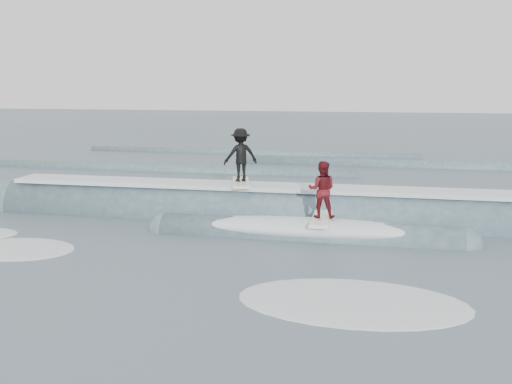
# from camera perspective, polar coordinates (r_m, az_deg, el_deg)

# --- Properties ---
(ground) EXTENTS (160.00, 160.00, 0.00)m
(ground) POSITION_cam_1_polar(r_m,az_deg,el_deg) (15.38, -2.65, -6.45)
(ground) COLOR #3A4B55
(ground) RESTS_ON ground
(breaking_wave) EXTENTS (20.60, 3.88, 2.20)m
(breaking_wave) POSITION_cam_1_polar(r_m,az_deg,el_deg) (19.23, 1.23, -2.77)
(breaking_wave) COLOR #37535D
(breaking_wave) RESTS_ON ground
(surfer_black) EXTENTS (1.34, 2.07, 1.90)m
(surfer_black) POSITION_cam_1_polar(r_m,az_deg,el_deg) (19.41, -1.55, 3.53)
(surfer_black) COLOR silver
(surfer_black) RESTS_ON ground
(surfer_red) EXTENTS (0.83, 2.01, 1.79)m
(surfer_red) POSITION_cam_1_polar(r_m,az_deg,el_deg) (16.91, 6.60, -0.08)
(surfer_red) COLOR white
(surfer_red) RESTS_ON ground
(whitewater) EXTENTS (14.57, 5.62, 0.10)m
(whitewater) POSITION_cam_1_polar(r_m,az_deg,el_deg) (13.59, -3.84, -8.81)
(whitewater) COLOR white
(whitewater) RESTS_ON ground
(far_swells) EXTENTS (37.31, 8.65, 0.80)m
(far_swells) POSITION_cam_1_polar(r_m,az_deg,el_deg) (32.47, 4.15, 2.72)
(far_swells) COLOR #37535D
(far_swells) RESTS_ON ground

